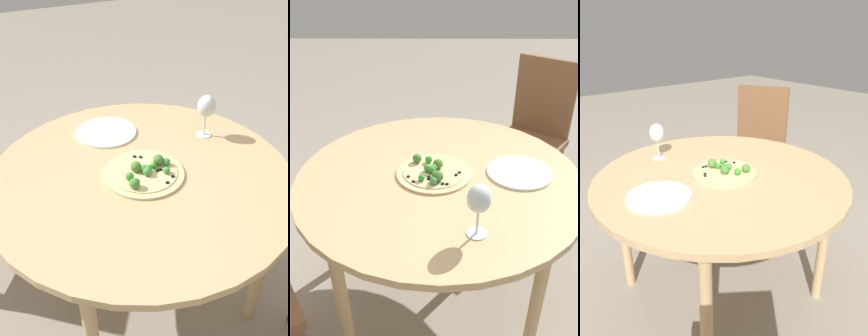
{
  "view_description": "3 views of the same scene",
  "coord_description": "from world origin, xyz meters",
  "views": [
    {
      "loc": [
        -1.06,
        0.52,
        1.58
      ],
      "look_at": [
        -0.02,
        -0.0,
        0.74
      ],
      "focal_mm": 40.0,
      "sensor_mm": 36.0,
      "label": 1
    },
    {
      "loc": [
        -0.01,
        -1.33,
        1.54
      ],
      "look_at": [
        -0.02,
        -0.0,
        0.74
      ],
      "focal_mm": 40.0,
      "sensor_mm": 36.0,
      "label": 2
    },
    {
      "loc": [
        0.89,
        1.11,
        1.37
      ],
      "look_at": [
        -0.02,
        -0.0,
        0.74
      ],
      "focal_mm": 35.0,
      "sensor_mm": 36.0,
      "label": 3
    }
  ],
  "objects": [
    {
      "name": "dining_table",
      "position": [
        0.0,
        0.0,
        0.65
      ],
      "size": [
        1.2,
        1.2,
        0.71
      ],
      "color": "tan",
      "rests_on": "ground_plane"
    },
    {
      "name": "plate_near",
      "position": [
        0.34,
        0.01,
        0.72
      ],
      "size": [
        0.27,
        0.27,
        0.01
      ],
      "color": "white",
      "rests_on": "dining_table"
    },
    {
      "name": "chair",
      "position": [
        0.6,
        0.83,
        0.52
      ],
      "size": [
        0.56,
        0.56,
        0.96
      ],
      "rotation": [
        0.0,
        0.0,
        -0.63
      ],
      "color": "brown",
      "rests_on": "ground_plane"
    },
    {
      "name": "wine_glass",
      "position": [
        0.12,
        -0.38,
        0.85
      ],
      "size": [
        0.08,
        0.08,
        0.19
      ],
      "color": "silver",
      "rests_on": "dining_table"
    },
    {
      "name": "pizza",
      "position": [
        -0.03,
        -0.0,
        0.72
      ],
      "size": [
        0.32,
        0.32,
        0.06
      ],
      "color": "#DBBC89",
      "rests_on": "dining_table"
    },
    {
      "name": "ground_plane",
      "position": [
        0.0,
        0.0,
        0.0
      ],
      "size": [
        12.0,
        12.0,
        0.0
      ],
      "primitive_type": "plane",
      "color": "gray"
    }
  ]
}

